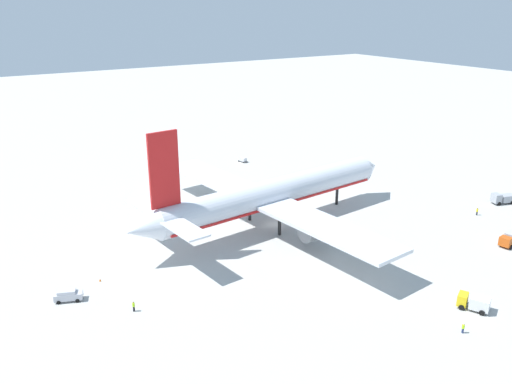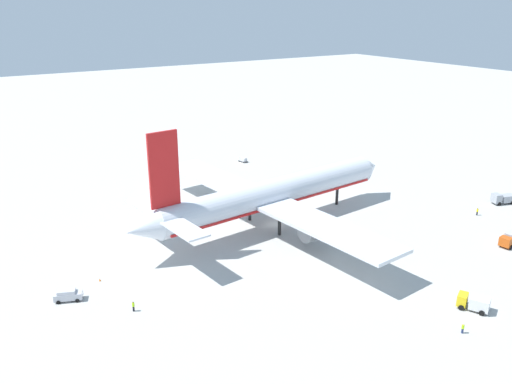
{
  "view_description": "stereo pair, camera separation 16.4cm",
  "coord_description": "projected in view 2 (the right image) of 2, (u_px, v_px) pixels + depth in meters",
  "views": [
    {
      "loc": [
        -61.47,
        -88.89,
        46.24
      ],
      "look_at": [
        -3.07,
        2.6,
        7.36
      ],
      "focal_mm": 37.18,
      "sensor_mm": 36.0,
      "label": 1
    },
    {
      "loc": [
        -61.33,
        -88.98,
        46.24
      ],
      "look_at": [
        -3.07,
        2.6,
        7.36
      ],
      "focal_mm": 37.18,
      "sensor_mm": 36.0,
      "label": 2
    }
  ],
  "objects": [
    {
      "name": "ground_plane",
      "position": [
        274.0,
        224.0,
        117.26
      ],
      "size": [
        600.0,
        600.0,
        0.0
      ],
      "primitive_type": "plane",
      "color": "#B2B2AD"
    },
    {
      "name": "airliner",
      "position": [
        270.0,
        195.0,
        114.07
      ],
      "size": [
        68.19,
        70.51,
        24.75
      ],
      "color": "silver",
      "rests_on": "ground"
    },
    {
      "name": "service_truck_0",
      "position": [
        511.0,
        238.0,
        106.82
      ],
      "size": [
        6.15,
        3.16,
        2.46
      ],
      "color": "#BF4C14",
      "rests_on": "ground"
    },
    {
      "name": "service_truck_1",
      "position": [
        503.0,
        198.0,
        128.81
      ],
      "size": [
        6.06,
        3.92,
        2.63
      ],
      "color": "#999EA5",
      "rests_on": "ground"
    },
    {
      "name": "service_truck_3",
      "position": [
        474.0,
        302.0,
        84.19
      ],
      "size": [
        4.27,
        5.33,
        2.34
      ],
      "color": "yellow",
      "rests_on": "ground"
    },
    {
      "name": "service_van",
      "position": [
        68.0,
        295.0,
        86.9
      ],
      "size": [
        4.83,
        3.39,
        1.97
      ],
      "color": "silver",
      "rests_on": "ground"
    },
    {
      "name": "baggage_cart_0",
      "position": [
        243.0,
        160.0,
        162.77
      ],
      "size": [
        2.06,
        3.51,
        1.4
      ],
      "color": "#595B60",
      "rests_on": "ground"
    },
    {
      "name": "ground_worker_1",
      "position": [
        463.0,
        328.0,
        78.32
      ],
      "size": [
        0.56,
        0.56,
        1.63
      ],
      "color": "navy",
      "rests_on": "ground"
    },
    {
      "name": "ground_worker_2",
      "position": [
        133.0,
        306.0,
        83.9
      ],
      "size": [
        0.43,
        0.43,
        1.74
      ],
      "color": "black",
      "rests_on": "ground"
    },
    {
      "name": "ground_worker_3",
      "position": [
        477.0,
        212.0,
        121.85
      ],
      "size": [
        0.54,
        0.54,
        1.79
      ],
      "color": "black",
      "rests_on": "ground"
    },
    {
      "name": "traffic_cone_0",
      "position": [
        100.0,
        280.0,
        93.17
      ],
      "size": [
        0.36,
        0.36,
        0.55
      ],
      "primitive_type": "cone",
      "color": "orange",
      "rests_on": "ground"
    },
    {
      "name": "traffic_cone_1",
      "position": [
        320.0,
        168.0,
        155.67
      ],
      "size": [
        0.36,
        0.36,
        0.55
      ],
      "primitive_type": "cone",
      "color": "orange",
      "rests_on": "ground"
    },
    {
      "name": "traffic_cone_2",
      "position": [
        319.0,
        167.0,
        156.96
      ],
      "size": [
        0.36,
        0.36,
        0.55
      ],
      "primitive_type": "cone",
      "color": "orange",
      "rests_on": "ground"
    },
    {
      "name": "traffic_cone_3",
      "position": [
        168.0,
        176.0,
        149.19
      ],
      "size": [
        0.36,
        0.36,
        0.55
      ],
      "primitive_type": "cone",
      "color": "orange",
      "rests_on": "ground"
    }
  ]
}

